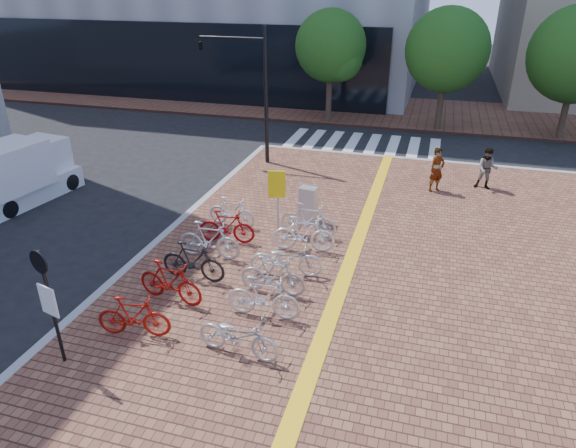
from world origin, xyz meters
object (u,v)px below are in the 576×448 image
(bike_10, at_px, (303,234))
(utility_box, at_px, (308,204))
(bike_0, at_px, (133,316))
(bike_2, at_px, (193,261))
(bike_9, at_px, (286,259))
(notice_sign, at_px, (47,294))
(yellow_sign, at_px, (277,190))
(traffic_light_pole, at_px, (236,69))
(bike_11, at_px, (308,220))
(bike_7, at_px, (263,297))
(bike_4, at_px, (227,227))
(pedestrian_b, at_px, (487,169))
(bike_8, at_px, (273,275))
(bike_3, at_px, (209,240))
(bike_5, at_px, (232,212))
(box_truck, at_px, (21,173))
(bike_6, at_px, (238,335))
(pedestrian_a, at_px, (437,170))
(bike_1, at_px, (170,282))

(bike_10, height_order, utility_box, utility_box)
(bike_0, height_order, bike_2, bike_2)
(bike_9, distance_m, notice_sign, 6.02)
(bike_0, xyz_separation_m, bike_10, (2.66, 4.94, 0.05))
(yellow_sign, distance_m, traffic_light_pole, 7.75)
(bike_11, xyz_separation_m, utility_box, (-0.26, 1.03, 0.06))
(bike_7, relative_size, notice_sign, 0.67)
(bike_0, height_order, notice_sign, notice_sign)
(bike_9, height_order, bike_10, bike_10)
(bike_4, bearing_deg, bike_7, -152.35)
(pedestrian_b, height_order, traffic_light_pole, traffic_light_pole)
(pedestrian_b, xyz_separation_m, utility_box, (-5.82, -4.75, -0.20))
(pedestrian_b, distance_m, traffic_light_pole, 10.82)
(yellow_sign, bearing_deg, bike_8, -74.74)
(yellow_sign, distance_m, notice_sign, 7.71)
(bike_4, height_order, pedestrian_b, pedestrian_b)
(notice_sign, bearing_deg, bike_7, 37.14)
(bike_3, bearing_deg, bike_10, -66.90)
(bike_7, height_order, notice_sign, notice_sign)
(bike_5, distance_m, notice_sign, 7.36)
(box_truck, bearing_deg, bike_7, -23.01)
(box_truck, bearing_deg, bike_2, -22.46)
(bike_5, relative_size, box_truck, 0.39)
(bike_6, xyz_separation_m, yellow_sign, (-0.99, 6.02, 0.90))
(bike_2, bearing_deg, bike_5, 5.70)
(pedestrian_a, distance_m, yellow_sign, 6.84)
(pedestrian_a, bearing_deg, pedestrian_b, -15.04)
(bike_5, height_order, bike_11, bike_11)
(yellow_sign, height_order, box_truck, box_truck)
(bike_1, height_order, bike_7, bike_1)
(bike_5, bearing_deg, bike_3, -170.69)
(bike_7, bearing_deg, bike_8, 3.31)
(bike_6, bearing_deg, notice_sign, 115.19)
(bike_8, xyz_separation_m, box_truck, (-10.82, 3.60, 0.41))
(bike_5, bearing_deg, notice_sign, 176.99)
(bike_10, relative_size, pedestrian_a, 1.10)
(bike_1, distance_m, bike_6, 2.77)
(notice_sign, bearing_deg, bike_8, 47.17)
(bike_5, distance_m, bike_8, 4.25)
(bike_9, bearing_deg, notice_sign, 131.14)
(utility_box, xyz_separation_m, traffic_light_pole, (-4.52, 5.37, 3.31))
(bike_7, relative_size, bike_11, 1.00)
(bike_0, bearing_deg, bike_9, -47.04)
(bike_1, distance_m, yellow_sign, 4.86)
(bike_5, relative_size, bike_6, 0.86)
(bike_0, distance_m, bike_2, 2.59)
(bike_0, relative_size, utility_box, 1.41)
(bike_8, bearing_deg, bike_5, 36.30)
(bike_5, xyz_separation_m, yellow_sign, (1.53, 0.09, 0.91))
(bike_9, bearing_deg, bike_4, 47.85)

